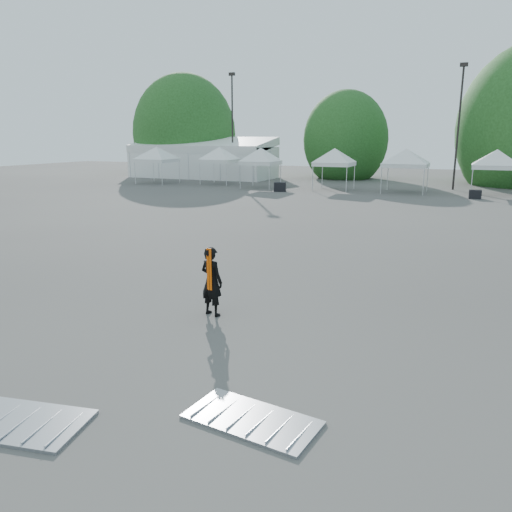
% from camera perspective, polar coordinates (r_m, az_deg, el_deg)
% --- Properties ---
extents(ground, '(120.00, 120.00, 0.00)m').
position_cam_1_polar(ground, '(13.46, 2.56, -4.64)').
color(ground, '#474442').
rests_on(ground, ground).
extents(marquee, '(15.00, 6.25, 4.23)m').
position_cam_1_polar(marquee, '(54.00, -6.08, 11.00)').
color(marquee, white).
rests_on(marquee, ground).
extents(light_pole_west, '(0.60, 0.25, 10.30)m').
position_cam_1_polar(light_pole_west, '(51.22, -2.72, 15.19)').
color(light_pole_west, black).
rests_on(light_pole_west, ground).
extents(light_pole_east, '(0.60, 0.25, 9.80)m').
position_cam_1_polar(light_pole_east, '(44.01, 22.19, 14.21)').
color(light_pole_east, black).
rests_on(light_pole_east, ground).
extents(tree_far_w, '(4.80, 4.80, 7.30)m').
position_cam_1_polar(tree_far_w, '(58.57, -8.17, 13.64)').
color(tree_far_w, '#382314').
rests_on(tree_far_w, ground).
extents(tree_mid_w, '(4.16, 4.16, 6.33)m').
position_cam_1_polar(tree_mid_w, '(53.46, 10.19, 12.95)').
color(tree_mid_w, '#382314').
rests_on(tree_mid_w, ground).
extents(tent_a, '(4.39, 4.39, 3.88)m').
position_cam_1_polar(tent_a, '(47.65, -11.30, 11.82)').
color(tent_a, silver).
rests_on(tent_a, ground).
extents(tent_b, '(4.04, 4.04, 3.88)m').
position_cam_1_polar(tent_b, '(46.08, -4.20, 11.99)').
color(tent_b, silver).
rests_on(tent_b, ground).
extents(tent_c, '(3.97, 3.97, 3.88)m').
position_cam_1_polar(tent_c, '(42.44, 0.55, 11.91)').
color(tent_c, silver).
rests_on(tent_c, ground).
extents(tent_d, '(4.14, 4.14, 3.88)m').
position_cam_1_polar(tent_d, '(41.16, 8.99, 11.70)').
color(tent_d, silver).
rests_on(tent_d, ground).
extents(tent_e, '(4.63, 4.63, 3.88)m').
position_cam_1_polar(tent_e, '(40.47, 16.83, 11.28)').
color(tent_e, silver).
rests_on(tent_e, ground).
extents(tent_f, '(4.54, 4.54, 3.88)m').
position_cam_1_polar(tent_f, '(40.74, 25.86, 10.54)').
color(tent_f, silver).
rests_on(tent_f, ground).
extents(man, '(0.69, 0.54, 1.68)m').
position_cam_1_polar(man, '(11.90, -5.10, -2.89)').
color(man, black).
rests_on(man, ground).
extents(barrier_left, '(2.39, 1.50, 0.07)m').
position_cam_1_polar(barrier_left, '(8.67, -26.08, -16.57)').
color(barrier_left, '#A8ABB0').
rests_on(barrier_left, ground).
extents(barrier_mid, '(2.10, 1.24, 0.06)m').
position_cam_1_polar(barrier_mid, '(7.91, -0.45, -18.14)').
color(barrier_mid, '#A8ABB0').
rests_on(barrier_mid, ground).
extents(crate_west, '(1.07, 0.93, 0.71)m').
position_cam_1_polar(crate_west, '(39.77, 2.75, 7.89)').
color(crate_west, black).
rests_on(crate_west, ground).
extents(crate_mid, '(0.84, 0.67, 0.63)m').
position_cam_1_polar(crate_mid, '(38.11, 23.75, 6.48)').
color(crate_mid, black).
rests_on(crate_mid, ground).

